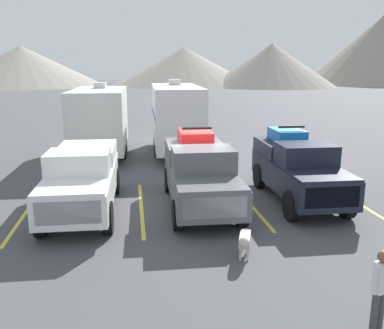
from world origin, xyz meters
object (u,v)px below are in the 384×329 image
(pickup_truck_b, at_px, (200,171))
(camper_trailer_a, at_px, (100,118))
(pickup_truck_a, at_px, (83,177))
(camper_trailer_b, at_px, (176,116))
(person_a, at_px, (380,286))
(dog, at_px, (245,241))
(pickup_truck_c, at_px, (297,167))

(pickup_truck_b, height_order, camper_trailer_a, camper_trailer_a)
(pickup_truck_a, distance_m, camper_trailer_b, 9.44)
(camper_trailer_b, relative_size, person_a, 4.93)
(camper_trailer_b, xyz_separation_m, person_a, (1.89, -15.96, -1.13))
(dog, bearing_deg, pickup_truck_a, 135.97)
(camper_trailer_a, xyz_separation_m, person_a, (5.86, -15.97, -1.07))
(pickup_truck_a, xyz_separation_m, camper_trailer_a, (0.02, 8.51, 0.86))
(pickup_truck_c, relative_size, camper_trailer_a, 0.72)
(camper_trailer_b, bearing_deg, pickup_truck_b, -90.75)
(dog, bearing_deg, person_a, -64.63)
(pickup_truck_b, bearing_deg, dog, -83.91)
(pickup_truck_b, height_order, pickup_truck_c, pickup_truck_b)
(pickup_truck_b, bearing_deg, camper_trailer_b, 89.25)
(pickup_truck_c, bearing_deg, pickup_truck_b, -178.45)
(pickup_truck_a, xyz_separation_m, dog, (4.33, -4.18, -0.67))
(pickup_truck_c, xyz_separation_m, camper_trailer_b, (-3.39, 8.37, 0.87))
(pickup_truck_c, height_order, camper_trailer_b, camper_trailer_b)
(pickup_truck_b, height_order, dog, pickup_truck_b)
(pickup_truck_a, xyz_separation_m, person_a, (5.88, -7.46, -0.21))
(pickup_truck_b, bearing_deg, pickup_truck_a, -179.55)
(pickup_truck_b, bearing_deg, person_a, -75.03)
(camper_trailer_b, distance_m, person_a, 16.11)
(person_a, distance_m, dog, 3.65)
(pickup_truck_b, xyz_separation_m, camper_trailer_b, (0.11, 8.47, 0.87))
(pickup_truck_a, height_order, pickup_truck_c, pickup_truck_c)
(pickup_truck_a, relative_size, camper_trailer_b, 0.72)
(camper_trailer_b, relative_size, dog, 8.11)
(person_a, bearing_deg, pickup_truck_c, 78.80)
(camper_trailer_a, xyz_separation_m, dog, (4.30, -12.70, -1.53))
(camper_trailer_a, distance_m, person_a, 17.05)
(pickup_truck_b, xyz_separation_m, pickup_truck_c, (3.50, 0.10, -0.00))
(pickup_truck_b, bearing_deg, camper_trailer_a, 114.43)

